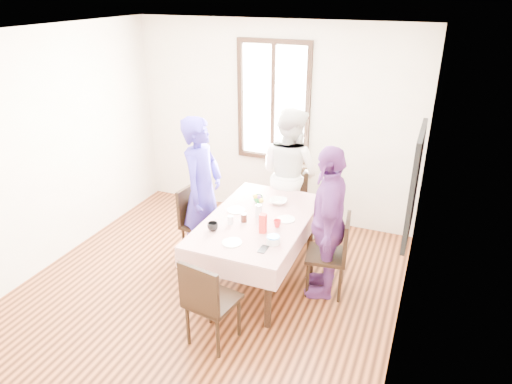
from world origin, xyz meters
TOP-DOWN VIEW (x-y plane):
  - ground at (0.00, 0.00)m, footprint 4.50×4.50m
  - back_wall at (0.00, 2.25)m, footprint 4.00×0.00m
  - right_wall at (2.00, 0.00)m, footprint 0.00×4.50m
  - window_frame at (0.00, 2.23)m, footprint 1.02×0.06m
  - window_pane at (0.00, 2.24)m, footprint 0.90×0.02m
  - art_poster at (1.98, 0.30)m, footprint 0.04×0.76m
  - dining_table at (0.42, 0.62)m, footprint 0.93×1.60m
  - tablecloth at (0.42, 0.62)m, footprint 1.05×1.72m
  - chair_left at (-0.35, 0.77)m, footprint 0.46×0.46m
  - chair_right at (1.20, 0.67)m, footprint 0.47×0.47m
  - chair_far at (0.42, 1.72)m, footprint 0.47×0.47m
  - chair_near at (0.42, -0.48)m, footprint 0.48×0.48m
  - person_left at (-0.33, 0.77)m, footprint 0.44×0.66m
  - person_far at (0.42, 1.70)m, footprint 1.04×0.94m
  - person_right at (1.18, 0.67)m, footprint 0.59×1.05m
  - mug_black at (0.09, 0.20)m, footprint 0.13×0.13m
  - mug_flag at (0.68, 0.53)m, footprint 0.10×0.10m
  - mug_green at (0.28, 1.00)m, footprint 0.13×0.13m
  - serving_bowl at (0.50, 1.06)m, footprint 0.24×0.24m
  - juice_carton at (0.59, 0.36)m, footprint 0.07×0.07m
  - butter_tub at (0.76, 0.19)m, footprint 0.14×0.14m
  - jam_jar at (0.31, 0.50)m, footprint 0.07×0.07m
  - drinking_glass at (0.20, 0.40)m, footprint 0.06×0.06m
  - smartphone at (0.71, 0.05)m, footprint 0.07×0.15m
  - flower_vase at (0.42, 0.65)m, footprint 0.07×0.07m
  - plate_left at (0.12, 0.70)m, footprint 0.20×0.20m
  - plate_right at (0.72, 0.71)m, footprint 0.20×0.20m
  - plate_near at (0.38, 0.05)m, footprint 0.20×0.20m
  - butter_lid at (0.76, 0.19)m, footprint 0.12×0.12m
  - flower_bunch at (0.42, 0.65)m, footprint 0.09×0.09m

SIDE VIEW (x-z plane):
  - ground at x=0.00m, z-range 0.00..0.00m
  - dining_table at x=0.42m, z-range 0.00..0.75m
  - chair_left at x=-0.35m, z-range 0.00..0.91m
  - chair_right at x=1.20m, z-range 0.00..0.91m
  - chair_far at x=0.42m, z-range 0.00..0.91m
  - chair_near at x=0.42m, z-range 0.00..0.91m
  - tablecloth at x=0.42m, z-range 0.75..0.76m
  - smartphone at x=0.71m, z-range 0.76..0.77m
  - plate_left at x=0.12m, z-range 0.76..0.77m
  - plate_right at x=0.72m, z-range 0.76..0.77m
  - plate_near at x=0.38m, z-range 0.76..0.77m
  - serving_bowl at x=0.50m, z-range 0.76..0.81m
  - butter_tub at x=0.76m, z-range 0.76..0.83m
  - mug_flag at x=0.68m, z-range 0.76..0.84m
  - mug_green at x=0.28m, z-range 0.76..0.85m
  - mug_black at x=0.09m, z-range 0.76..0.85m
  - drinking_glass at x=0.20m, z-range 0.76..0.85m
  - jam_jar at x=0.31m, z-range 0.76..0.86m
  - butter_lid at x=0.76m, z-range 0.83..0.84m
  - flower_vase at x=0.42m, z-range 0.76..0.91m
  - person_right at x=1.18m, z-range 0.00..1.68m
  - juice_carton at x=0.59m, z-range 0.76..0.97m
  - person_far at x=0.42m, z-range 0.00..1.74m
  - person_left at x=-0.33m, z-range 0.00..1.78m
  - flower_bunch at x=0.42m, z-range 0.91..1.01m
  - back_wall at x=0.00m, z-range -0.65..3.35m
  - right_wall at x=2.00m, z-range -0.90..3.60m
  - art_poster at x=1.98m, z-range 1.07..2.03m
  - window_frame at x=0.00m, z-range 0.84..2.46m
  - window_pane at x=0.00m, z-range 0.90..2.40m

